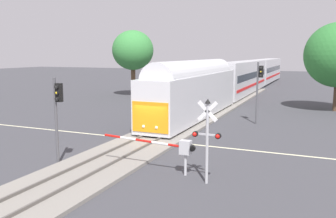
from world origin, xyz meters
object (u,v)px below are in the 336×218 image
(traffic_signal_median, at_px, (57,107))
(crossing_gate_near, at_px, (176,147))
(pine_left_background, at_px, (133,50))
(traffic_signal_far_side, at_px, (259,83))
(commuter_train, at_px, (244,76))
(crossing_signal_mast, at_px, (207,133))

(traffic_signal_median, bearing_deg, crossing_gate_near, 9.23)
(pine_left_background, bearing_deg, traffic_signal_far_side, -35.48)
(pine_left_background, bearing_deg, crossing_gate_near, -57.93)
(traffic_signal_far_side, bearing_deg, traffic_signal_median, -116.78)
(commuter_train, height_order, traffic_signal_far_side, commuter_train)
(crossing_gate_near, bearing_deg, traffic_signal_far_side, 83.79)
(commuter_train, height_order, crossing_gate_near, commuter_train)
(crossing_gate_near, bearing_deg, commuter_train, 96.40)
(crossing_signal_mast, relative_size, pine_left_background, 0.43)
(crossing_gate_near, distance_m, traffic_signal_median, 6.81)
(crossing_signal_mast, distance_m, traffic_signal_median, 8.36)
(commuter_train, bearing_deg, crossing_signal_mast, -81.06)
(crossing_signal_mast, xyz_separation_m, traffic_signal_median, (-8.32, -0.35, 0.76))
(crossing_signal_mast, bearing_deg, pine_left_background, 123.94)
(commuter_train, distance_m, traffic_signal_far_side, 23.72)
(traffic_signal_median, distance_m, pine_left_background, 32.75)
(traffic_signal_far_side, bearing_deg, pine_left_background, 144.52)
(traffic_signal_far_side, distance_m, traffic_signal_median, 18.03)
(traffic_signal_far_side, bearing_deg, crossing_signal_mast, -89.29)
(commuter_train, height_order, traffic_signal_median, commuter_train)
(crossing_gate_near, distance_m, traffic_signal_far_side, 15.28)
(crossing_signal_mast, height_order, pine_left_background, pine_left_background)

